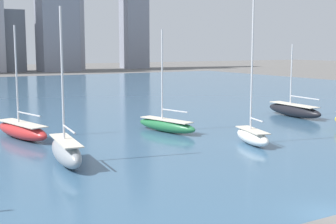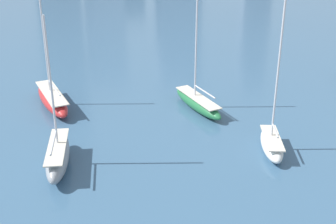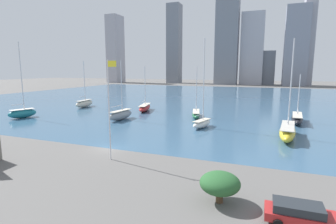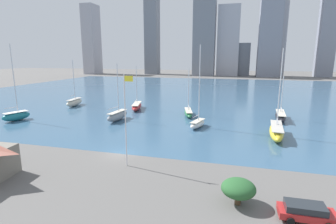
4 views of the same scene
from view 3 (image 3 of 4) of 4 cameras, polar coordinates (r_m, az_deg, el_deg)
name	(u,v)px [view 3 (image 3 of 4)]	position (r m, az deg, el deg)	size (l,w,h in m)	color
ground_plane	(109,148)	(37.70, -12.79, -7.74)	(500.00, 500.00, 0.00)	#605E5B
harbor_water	(211,98)	(102.48, 9.41, 3.02)	(180.00, 140.00, 0.00)	#385B7A
flag_pole	(109,107)	(31.72, -12.64, 1.11)	(1.24, 0.14, 12.01)	silver
yard_shrub	(220,183)	(22.60, 11.24, -15.00)	(3.33, 3.33, 2.56)	#4C3823
distant_city_skyline	(240,42)	(202.09, 15.35, 14.44)	(185.80, 23.08, 74.68)	#9E9EA8
sailboat_yellow	(287,131)	(45.72, 24.56, -3.86)	(3.24, 11.09, 15.58)	yellow
sailboat_teal	(22,113)	(67.87, -29.12, -0.15)	(4.08, 6.43, 16.88)	#1E757F
sailboat_cream	(84,103)	(80.02, -17.74, 1.81)	(2.53, 8.08, 13.27)	beige
sailboat_green	(196,114)	(60.50, 6.13, -0.36)	(3.95, 8.89, 11.49)	#236B3D
sailboat_black	(297,118)	(60.08, 26.29, -1.25)	(2.97, 10.42, 9.93)	black
sailboat_gray	(121,115)	(57.95, -10.26, -0.57)	(2.58, 7.94, 12.74)	gray
sailboat_white	(202,122)	(49.73, 7.38, -2.26)	(3.17, 6.27, 16.44)	white
sailboat_red	(145,108)	(69.48, -5.09, 0.98)	(4.40, 9.85, 11.76)	#B72828
parked_wagon_red	(299,213)	(21.84, 26.66, -19.09)	(4.77, 2.43, 1.56)	#B22323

